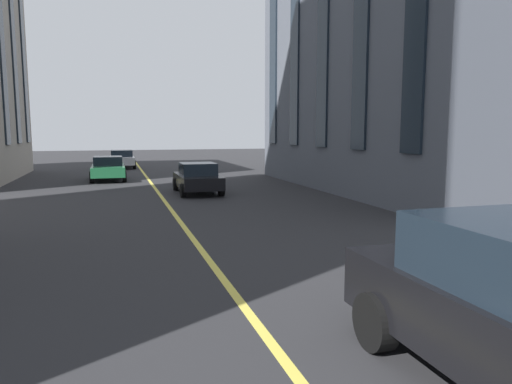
# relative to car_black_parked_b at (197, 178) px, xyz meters

# --- Properties ---
(lane_centre_line) EXTENTS (80.00, 0.16, 0.01)m
(lane_centre_line) POSITION_rel_car_black_parked_b_xyz_m (-7.16, 1.72, -0.70)
(lane_centre_line) COLOR #D8C64C
(lane_centre_line) RESTS_ON ground_plane
(car_black_parked_b) EXTENTS (3.90, 1.89, 1.40)m
(car_black_parked_b) POSITION_rel_car_black_parked_b_xyz_m (0.00, 0.00, 0.00)
(car_black_parked_b) COLOR black
(car_black_parked_b) RESTS_ON ground_plane
(car_green_trailing) EXTENTS (4.40, 1.95, 1.37)m
(car_green_trailing) POSITION_rel_car_black_parked_b_xyz_m (7.36, 3.96, 0.00)
(car_green_trailing) COLOR #1E6038
(car_green_trailing) RESTS_ON ground_plane
(car_white_far) EXTENTS (4.40, 1.95, 1.37)m
(car_white_far) POSITION_rel_car_black_parked_b_xyz_m (16.79, 3.02, 0.00)
(car_white_far) COLOR silver
(car_white_far) RESTS_ON ground_plane
(building_right_near) EXTENTS (17.63, 10.50, 14.95)m
(building_right_near) POSITION_rel_car_black_parked_b_xyz_m (-0.87, -10.97, 6.77)
(building_right_near) COLOR #565B66
(building_right_near) RESTS_ON ground_plane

